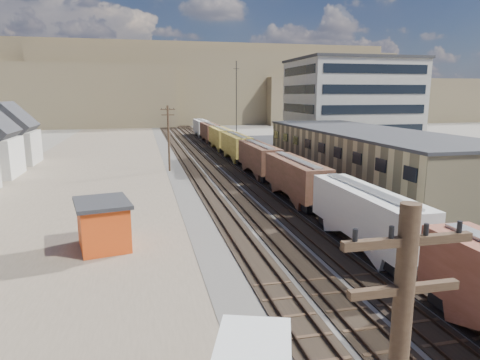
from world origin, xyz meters
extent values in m
plane|color=#6B6356|center=(0.00, 0.00, 0.00)|extent=(300.00, 300.00, 0.00)
cube|color=#4C4742|center=(0.00, 50.00, 0.03)|extent=(18.00, 200.00, 0.06)
cube|color=#6F604C|center=(-20.00, 40.00, 0.01)|extent=(24.00, 180.00, 0.03)
cube|color=#232326|center=(22.00, 35.00, 0.02)|extent=(26.00, 120.00, 0.04)
cube|color=black|center=(-5.00, 50.00, 0.10)|extent=(2.60, 200.00, 0.08)
cube|color=#38281E|center=(-5.72, 50.00, 0.22)|extent=(0.08, 200.00, 0.16)
cube|color=#38281E|center=(-4.28, 50.00, 0.22)|extent=(0.08, 200.00, 0.16)
cube|color=black|center=(-2.00, 50.00, 0.10)|extent=(2.60, 200.00, 0.08)
cube|color=#38281E|center=(-2.72, 50.00, 0.22)|extent=(0.08, 200.00, 0.16)
cube|color=#38281E|center=(-1.28, 50.00, 0.22)|extent=(0.08, 200.00, 0.16)
cube|color=black|center=(1.00, 50.00, 0.10)|extent=(2.60, 200.00, 0.08)
cube|color=#38281E|center=(0.28, 50.00, 0.22)|extent=(0.08, 200.00, 0.16)
cube|color=#38281E|center=(1.72, 50.00, 0.22)|extent=(0.08, 200.00, 0.16)
cube|color=black|center=(3.80, 50.00, 0.10)|extent=(2.60, 200.00, 0.08)
cube|color=#38281E|center=(3.08, 50.00, 0.22)|extent=(0.08, 200.00, 0.16)
cube|color=#38281E|center=(4.52, 50.00, 0.22)|extent=(0.08, 200.00, 0.16)
cube|color=black|center=(3.80, -5.48, 0.75)|extent=(2.20, 2.20, 0.90)
cube|color=black|center=(3.80, -0.43, 0.75)|extent=(2.20, 2.20, 0.90)
cube|color=black|center=(3.80, 9.72, 0.75)|extent=(2.20, 2.20, 0.90)
cube|color=silver|center=(3.80, 4.65, 2.90)|extent=(3.00, 13.34, 3.40)
cube|color=#B7B7B2|center=(3.80, 4.65, 4.68)|extent=(0.90, 12.32, 0.16)
cube|color=black|center=(3.80, 14.77, 0.75)|extent=(2.20, 2.20, 0.90)
cube|color=black|center=(3.80, 24.92, 0.75)|extent=(2.20, 2.20, 0.90)
cube|color=#49311F|center=(3.80, 19.85, 2.90)|extent=(3.00, 13.34, 3.40)
cube|color=#B7B7B2|center=(3.80, 19.85, 4.68)|extent=(0.90, 12.33, 0.16)
cube|color=black|center=(3.80, 29.97, 0.75)|extent=(2.20, 2.20, 0.90)
cube|color=black|center=(3.80, 40.12, 0.75)|extent=(2.20, 2.20, 0.90)
cube|color=#49311F|center=(3.80, 35.05, 2.90)|extent=(3.00, 13.34, 3.40)
cube|color=#B7B7B2|center=(3.80, 35.05, 4.68)|extent=(0.90, 12.33, 0.16)
cube|color=black|center=(3.80, 45.17, 0.75)|extent=(2.20, 2.20, 0.90)
cube|color=black|center=(3.80, 55.32, 0.75)|extent=(2.20, 2.20, 0.90)
cube|color=olive|center=(3.80, 50.25, 2.90)|extent=(3.00, 13.34, 3.40)
cube|color=#B7B7B2|center=(3.80, 50.25, 4.68)|extent=(0.90, 12.33, 0.16)
cube|color=black|center=(3.80, 60.37, 0.75)|extent=(2.20, 2.20, 0.90)
cube|color=black|center=(3.80, 70.52, 0.75)|extent=(2.20, 2.20, 0.90)
cube|color=olive|center=(3.80, 65.45, 2.90)|extent=(3.00, 13.34, 3.40)
cube|color=#B7B7B2|center=(3.80, 65.45, 4.68)|extent=(0.90, 12.32, 0.16)
cube|color=black|center=(3.80, 75.57, 0.75)|extent=(2.20, 2.20, 0.90)
cube|color=black|center=(3.80, 85.72, 0.75)|extent=(2.20, 2.20, 0.90)
cube|color=#49311F|center=(3.80, 80.65, 2.90)|extent=(3.00, 13.34, 3.40)
cube|color=#B7B7B2|center=(3.80, 80.65, 4.68)|extent=(0.90, 12.32, 0.16)
cube|color=black|center=(3.80, 90.77, 0.75)|extent=(2.20, 2.20, 0.90)
cube|color=black|center=(3.80, 100.92, 0.75)|extent=(2.20, 2.20, 0.90)
cube|color=silver|center=(3.80, 95.85, 2.90)|extent=(3.00, 13.34, 3.40)
cube|color=#B7B7B2|center=(3.80, 95.85, 4.68)|extent=(0.90, 12.32, 0.16)
cube|color=tan|center=(15.00, 25.00, 3.50)|extent=(12.00, 40.00, 7.00)
cube|color=#2D2D30|center=(15.00, 25.00, 7.10)|extent=(12.40, 40.40, 0.30)
cube|color=black|center=(8.95, 25.00, 2.20)|extent=(0.12, 36.00, 1.20)
cube|color=black|center=(8.95, 25.00, 5.20)|extent=(0.12, 36.00, 1.20)
cube|color=#9E998E|center=(28.00, 55.00, 9.00)|extent=(22.00, 18.00, 18.00)
cube|color=#2D2D30|center=(28.00, 55.00, 18.20)|extent=(22.60, 18.60, 0.50)
cube|color=black|center=(16.95, 55.00, 9.00)|extent=(0.12, 16.00, 16.00)
cube|color=black|center=(28.00, 45.95, 9.00)|extent=(20.00, 0.12, 16.00)
cube|color=#382619|center=(-8.50, -18.00, 9.40)|extent=(2.20, 0.14, 0.14)
cube|color=#382619|center=(-8.50, -18.00, 8.60)|extent=(1.90, 0.14, 0.14)
cylinder|color=black|center=(-7.90, -18.00, 9.55)|extent=(0.08, 0.08, 0.22)
cylinder|color=#382619|center=(-8.50, 42.00, 5.00)|extent=(0.32, 0.32, 10.00)
cube|color=#382619|center=(-8.50, 42.00, 9.40)|extent=(2.20, 0.14, 0.14)
cube|color=#382619|center=(-8.50, 42.00, 8.60)|extent=(1.90, 0.14, 0.14)
cylinder|color=black|center=(-7.90, 42.00, 9.55)|extent=(0.08, 0.08, 0.22)
cylinder|color=black|center=(6.00, 60.00, 9.00)|extent=(0.16, 0.16, 18.00)
cube|color=black|center=(6.00, 60.00, 16.50)|extent=(1.20, 0.08, 0.08)
cube|color=#9E998E|center=(-34.00, 55.00, 2.75)|extent=(8.00, 8.00, 5.50)
cube|color=#2D2D30|center=(-34.00, 55.00, 6.40)|extent=(8.15, 8.16, 8.15)
cube|color=brown|center=(-60.00, 150.00, 11.00)|extent=(120.00, 40.00, 22.00)
cube|color=brown|center=(20.00, 160.00, 14.00)|extent=(140.00, 45.00, 28.00)
cube|color=brown|center=(90.00, 150.00, 9.00)|extent=(110.00, 38.00, 18.00)
cube|color=brown|center=(-10.00, 180.00, 16.00)|extent=(200.00, 60.00, 32.00)
cube|color=#DD4814|center=(-15.62, 9.41, 1.72)|extent=(4.29, 5.19, 3.45)
cube|color=#2D2D30|center=(-15.62, 9.41, 3.56)|extent=(4.83, 5.73, 0.29)
cube|color=black|center=(-13.88, 9.77, 1.84)|extent=(0.34, 1.15, 1.15)
cube|color=silver|center=(-8.00, -9.12, 1.52)|extent=(0.65, 0.28, 0.51)
imported|color=navy|center=(24.21, 57.09, 0.80)|extent=(5.81, 6.02, 1.59)
imported|color=silver|center=(28.55, 50.36, 0.68)|extent=(1.93, 4.11, 1.36)
camera|label=1|loc=(-12.42, -23.52, 11.62)|focal=32.00mm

